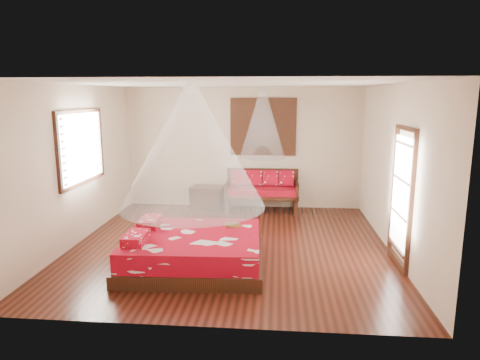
% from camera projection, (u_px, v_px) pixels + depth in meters
% --- Properties ---
extents(room, '(5.54, 5.54, 2.84)m').
position_uv_depth(room, '(230.00, 167.00, 7.32)').
color(room, black).
rests_on(room, ground).
extents(bed, '(2.20, 2.01, 0.64)m').
position_uv_depth(bed, '(193.00, 250.00, 6.65)').
color(bed, black).
rests_on(bed, floor).
extents(daybed, '(1.65, 0.74, 0.94)m').
position_uv_depth(daybed, '(262.00, 189.00, 9.78)').
color(daybed, black).
rests_on(daybed, floor).
extents(storage_chest, '(0.82, 0.64, 0.53)m').
position_uv_depth(storage_chest, '(208.00, 197.00, 10.01)').
color(storage_chest, black).
rests_on(storage_chest, floor).
extents(shutter_panel, '(1.52, 0.06, 1.32)m').
position_uv_depth(shutter_panel, '(263.00, 127.00, 9.84)').
color(shutter_panel, black).
rests_on(shutter_panel, wall_back).
extents(window_left, '(0.10, 1.74, 1.34)m').
position_uv_depth(window_left, '(82.00, 147.00, 7.69)').
color(window_left, black).
rests_on(window_left, wall_left).
extents(glazed_door, '(0.08, 1.02, 2.16)m').
position_uv_depth(glazed_door, '(401.00, 198.00, 6.57)').
color(glazed_door, black).
rests_on(glazed_door, floor).
extents(wine_tray, '(0.28, 0.28, 0.22)m').
position_uv_depth(wine_tray, '(233.00, 222.00, 7.04)').
color(wine_tray, brown).
rests_on(wine_tray, bed).
extents(mosquito_net_main, '(2.19, 2.19, 1.80)m').
position_uv_depth(mosquito_net_main, '(192.00, 148.00, 6.34)').
color(mosquito_net_main, white).
rests_on(mosquito_net_main, ceiling).
extents(mosquito_net_daybed, '(1.01, 1.01, 1.50)m').
position_uv_depth(mosquito_net_daybed, '(263.00, 124.00, 9.37)').
color(mosquito_net_daybed, white).
rests_on(mosquito_net_daybed, ceiling).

